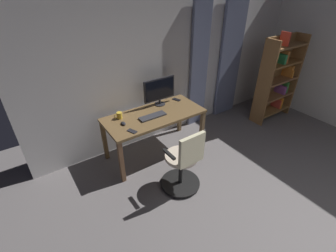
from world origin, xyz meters
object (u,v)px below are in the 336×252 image
object	(u,v)px
bookshelf	(277,79)
computer_mouse	(123,123)
computer_monitor	(159,90)
mug_tea	(119,115)
desk	(154,119)
cell_phone_face_up	(132,131)
cell_phone_by_monitor	(176,100)
computer_keyboard	(153,116)
office_chair	(184,163)

from	to	relation	value
bookshelf	computer_mouse	bearing A→B (deg)	-4.96
computer_monitor	mug_tea	xyz separation A→B (m)	(0.75, 0.05, -0.20)
desk	computer_monitor	xyz separation A→B (m)	(-0.26, -0.24, 0.34)
desk	computer_monitor	size ratio (longest dim) A/B	2.78
cell_phone_face_up	bookshelf	bearing A→B (deg)	158.37
computer_monitor	mug_tea	distance (m)	0.78
cell_phone_by_monitor	computer_monitor	bearing A→B (deg)	-24.37
computer_mouse	cell_phone_face_up	distance (m)	0.24
desk	cell_phone_by_monitor	bearing A→B (deg)	-159.71
computer_monitor	computer_mouse	distance (m)	0.85
cell_phone_by_monitor	mug_tea	bearing A→B (deg)	-18.90
computer_mouse	bookshelf	world-z (taller)	bookshelf
computer_monitor	mug_tea	size ratio (longest dim) A/B	4.34
desk	computer_keyboard	size ratio (longest dim) A/B	3.64
mug_tea	bookshelf	bearing A→B (deg)	171.59
desk	bookshelf	distance (m)	2.68
computer_mouse	cell_phone_by_monitor	world-z (taller)	computer_mouse
mug_tea	desk	bearing A→B (deg)	159.61
cell_phone_face_up	mug_tea	xyz separation A→B (m)	(-0.00, -0.43, 0.05)
mug_tea	bookshelf	xyz separation A→B (m)	(-3.16, 0.47, 0.04)
computer_keyboard	bookshelf	xyz separation A→B (m)	(-2.72, 0.22, 0.08)
computer_monitor	computer_keyboard	distance (m)	0.50
cell_phone_face_up	mug_tea	world-z (taller)	mug_tea
desk	computer_keyboard	distance (m)	0.13
computer_keyboard	mug_tea	world-z (taller)	mug_tea
office_chair	cell_phone_by_monitor	distance (m)	1.35
computer_keyboard	computer_mouse	xyz separation A→B (m)	(0.46, -0.05, 0.01)
computer_mouse	desk	bearing A→B (deg)	-179.27
desk	computer_keyboard	world-z (taller)	computer_keyboard
computer_keyboard	cell_phone_by_monitor	distance (m)	0.70
cell_phone_by_monitor	desk	bearing A→B (deg)	-0.34
office_chair	cell_phone_face_up	xyz separation A→B (m)	(0.40, -0.67, 0.29)
computer_monitor	cell_phone_by_monitor	bearing A→B (deg)	176.27
desk	computer_mouse	bearing A→B (deg)	0.73
office_chair	cell_phone_face_up	bearing A→B (deg)	120.19
desk	cell_phone_by_monitor	xyz separation A→B (m)	(-0.59, -0.22, 0.09)
computer_monitor	computer_keyboard	bearing A→B (deg)	43.23
office_chair	computer_monitor	world-z (taller)	computer_monitor
computer_mouse	bookshelf	size ratio (longest dim) A/B	0.06
computer_keyboard	cell_phone_by_monitor	world-z (taller)	computer_keyboard
computer_monitor	bookshelf	bearing A→B (deg)	167.78
desk	office_chair	bearing A→B (deg)	83.82
computer_keyboard	cell_phone_by_monitor	size ratio (longest dim) A/B	2.97
computer_monitor	cell_phone_by_monitor	xyz separation A→B (m)	(-0.33, 0.02, -0.25)
cell_phone_face_up	bookshelf	world-z (taller)	bookshelf
cell_phone_face_up	mug_tea	distance (m)	0.43
computer_monitor	office_chair	bearing A→B (deg)	72.82
desk	mug_tea	world-z (taller)	mug_tea
computer_keyboard	office_chair	bearing A→B (deg)	87.45
computer_keyboard	bookshelf	size ratio (longest dim) A/B	0.25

